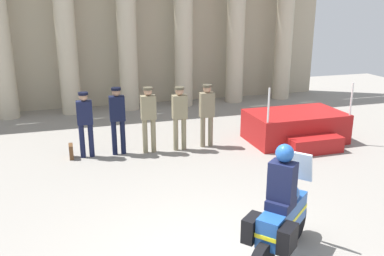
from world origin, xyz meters
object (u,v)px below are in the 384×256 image
object	(u,v)px
briefcase_on_ground	(71,151)
reviewing_stand	(296,128)
officer_in_row_0	(85,119)
officer_in_row_1	(117,116)
officer_in_row_3	(180,113)
motorcycle_with_rider	(281,215)
officer_in_row_2	(149,115)
officer_in_row_4	(207,111)

from	to	relation	value
briefcase_on_ground	reviewing_stand	bearing A→B (deg)	-4.42
officer_in_row_0	officer_in_row_1	size ratio (longest dim) A/B	0.96
officer_in_row_3	motorcycle_with_rider	world-z (taller)	motorcycle_with_rider
officer_in_row_2	officer_in_row_4	size ratio (longest dim) A/B	1.01
officer_in_row_1	officer_in_row_4	bearing A→B (deg)	179.69
motorcycle_with_rider	officer_in_row_3	bearing A→B (deg)	50.78
officer_in_row_4	motorcycle_with_rider	size ratio (longest dim) A/B	0.90
officer_in_row_0	motorcycle_with_rider	distance (m)	5.97
officer_in_row_0	officer_in_row_2	bearing A→B (deg)	177.04
briefcase_on_ground	officer_in_row_3	bearing A→B (deg)	-3.99
officer_in_row_4	officer_in_row_2	bearing A→B (deg)	2.20
officer_in_row_1	officer_in_row_4	size ratio (longest dim) A/B	1.02
officer_in_row_0	officer_in_row_2	world-z (taller)	officer_in_row_2
officer_in_row_1	officer_in_row_2	distance (m)	0.78
reviewing_stand	officer_in_row_3	distance (m)	3.38
officer_in_row_2	briefcase_on_ground	xyz separation A→B (m)	(-1.97, 0.15, -0.84)
reviewing_stand	officer_in_row_1	xyz separation A→B (m)	(-4.90, 0.42, 0.63)
officer_in_row_2	motorcycle_with_rider	world-z (taller)	motorcycle_with_rider
officer_in_row_2	reviewing_stand	bearing A→B (deg)	177.38
officer_in_row_0	briefcase_on_ground	bearing A→B (deg)	-0.99
officer_in_row_1	officer_in_row_2	bearing A→B (deg)	174.62
briefcase_on_ground	officer_in_row_0	bearing A→B (deg)	-2.81
motorcycle_with_rider	briefcase_on_ground	bearing A→B (deg)	77.55
officer_in_row_3	officer_in_row_4	distance (m)	0.77
officer_in_row_1	officer_in_row_4	world-z (taller)	officer_in_row_1
officer_in_row_0	officer_in_row_1	xyz separation A→B (m)	(0.80, -0.03, 0.05)
reviewing_stand	briefcase_on_ground	distance (m)	6.11
officer_in_row_4	motorcycle_with_rider	xyz separation A→B (m)	(-0.69, -5.32, -0.21)
officer_in_row_4	motorcycle_with_rider	distance (m)	5.36
officer_in_row_0	officer_in_row_2	distance (m)	1.58
officer_in_row_4	briefcase_on_ground	xyz separation A→B (m)	(-3.55, 0.14, -0.82)
reviewing_stand	officer_in_row_2	distance (m)	4.18
officer_in_row_0	officer_in_row_3	xyz separation A→B (m)	(2.38, -0.17, 0.02)
officer_in_row_1	motorcycle_with_rider	size ratio (longest dim) A/B	0.92
officer_in_row_1	officer_in_row_0	bearing A→B (deg)	-0.60
officer_in_row_3	briefcase_on_ground	size ratio (longest dim) A/B	4.71
briefcase_on_ground	officer_in_row_4	bearing A→B (deg)	-2.27
officer_in_row_0	officer_in_row_1	world-z (taller)	officer_in_row_1
reviewing_stand	motorcycle_with_rider	size ratio (longest dim) A/B	1.38
officer_in_row_2	motorcycle_with_rider	xyz separation A→B (m)	(0.89, -5.31, -0.23)
officer_in_row_1	officer_in_row_2	xyz separation A→B (m)	(0.78, -0.10, -0.01)
motorcycle_with_rider	officer_in_row_2	bearing A→B (deg)	59.43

